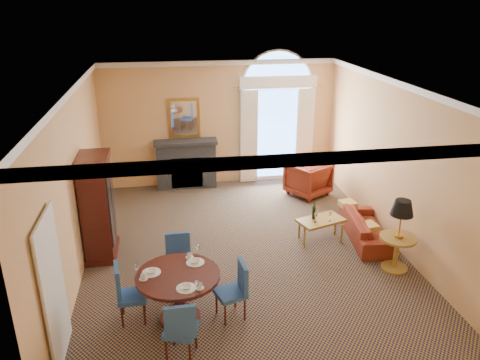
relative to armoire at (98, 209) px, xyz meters
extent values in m
plane|color=#121A3A|center=(2.72, -0.36, -0.95)|extent=(7.50, 7.50, 0.00)
cube|color=#E2AB6B|center=(2.72, 3.39, 0.65)|extent=(6.00, 0.04, 3.20)
cube|color=#E2AB6B|center=(-0.28, -0.36, 0.65)|extent=(0.04, 7.50, 3.20)
cube|color=#E2AB6B|center=(5.72, -0.36, 0.65)|extent=(0.04, 7.50, 3.20)
cube|color=silver|center=(2.72, -0.36, 2.25)|extent=(6.00, 7.50, 0.04)
cube|color=white|center=(2.72, -0.36, 2.19)|extent=(6.00, 7.50, 0.12)
cube|color=white|center=(-0.24, -2.76, 0.08)|extent=(0.08, 0.90, 2.06)
cube|color=#303439|center=(1.82, 3.19, -0.35)|extent=(1.50, 0.40, 1.20)
cube|color=#303439|center=(1.82, 3.16, 0.29)|extent=(1.60, 0.46, 0.08)
cube|color=gold|center=(1.82, 3.36, 0.85)|extent=(0.80, 0.04, 1.00)
cube|color=white|center=(1.82, 3.34, 0.85)|extent=(0.64, 0.02, 0.84)
cube|color=white|center=(4.22, 3.37, 0.30)|extent=(1.90, 0.04, 2.50)
cube|color=#86ABE1|center=(4.22, 3.36, 0.30)|extent=(1.70, 0.02, 2.30)
cylinder|color=white|center=(4.22, 3.37, 1.55)|extent=(1.90, 0.04, 1.90)
cube|color=silver|center=(3.47, 3.25, 0.30)|extent=(0.45, 0.06, 2.45)
cube|color=silver|center=(4.97, 3.25, 0.30)|extent=(0.45, 0.06, 2.45)
cube|color=silver|center=(4.22, 3.25, 1.70)|extent=(2.00, 0.08, 0.30)
cube|color=#37110C|center=(0.00, 0.00, -0.04)|extent=(0.50, 0.92, 1.83)
cube|color=#37110C|center=(0.00, 0.00, 0.95)|extent=(0.57, 1.01, 0.15)
cube|color=#37110C|center=(0.00, 0.00, -0.91)|extent=(0.57, 1.01, 0.09)
cylinder|color=#37110C|center=(1.39, -2.24, -0.18)|extent=(1.26, 1.26, 0.05)
cylinder|color=#37110C|center=(1.39, -2.24, -0.58)|extent=(0.17, 0.17, 0.74)
cylinder|color=#37110C|center=(1.39, -2.24, -0.92)|extent=(0.63, 0.63, 0.06)
cylinder|color=white|center=(1.67, -1.96, -0.15)|extent=(0.28, 0.28, 0.01)
imported|color=white|center=(1.67, -1.96, -0.13)|extent=(0.15, 0.15, 0.04)
imported|color=white|center=(1.60, -1.78, -0.12)|extent=(0.09, 0.09, 0.07)
cylinder|color=white|center=(1.00, -2.14, -0.15)|extent=(0.28, 0.28, 0.01)
imported|color=white|center=(1.00, -2.14, -0.13)|extent=(0.15, 0.15, 0.04)
imported|color=white|center=(0.89, -2.29, -0.12)|extent=(0.09, 0.09, 0.07)
cylinder|color=white|center=(1.49, -2.63, -0.15)|extent=(0.28, 0.28, 0.01)
imported|color=white|center=(1.49, -2.63, -0.13)|extent=(0.15, 0.15, 0.04)
imported|color=white|center=(1.68, -2.65, -0.12)|extent=(0.09, 0.09, 0.07)
cube|color=#234B8C|center=(1.42, -1.39, -0.53)|extent=(0.47, 0.47, 0.07)
cube|color=#234B8C|center=(1.43, -1.20, -0.26)|extent=(0.42, 0.08, 0.50)
cylinder|color=#37110C|center=(1.56, -1.21, -0.76)|extent=(0.03, 0.03, 0.38)
cylinder|color=#37110C|center=(1.24, -1.25, -0.76)|extent=(0.03, 0.03, 0.38)
cylinder|color=#37110C|center=(1.60, -1.53, -0.76)|extent=(0.03, 0.03, 0.38)
cylinder|color=#37110C|center=(1.28, -1.57, -0.76)|extent=(0.03, 0.03, 0.38)
cube|color=#234B8C|center=(1.38, -3.04, -0.53)|extent=(0.53, 0.53, 0.07)
cube|color=#234B8C|center=(1.38, -3.23, -0.26)|extent=(0.42, 0.07, 0.50)
cylinder|color=#37110C|center=(1.17, -3.14, -0.76)|extent=(0.03, 0.03, 0.38)
cylinder|color=#37110C|center=(1.48, -3.24, -0.76)|extent=(0.03, 0.03, 0.38)
cylinder|color=#37110C|center=(1.28, -2.83, -0.76)|extent=(0.03, 0.03, 0.38)
cylinder|color=#37110C|center=(1.59, -2.93, -0.76)|extent=(0.03, 0.03, 0.38)
cube|color=#234B8C|center=(2.17, -2.31, -0.53)|extent=(0.52, 0.52, 0.07)
cube|color=#234B8C|center=(2.36, -2.33, -0.26)|extent=(0.10, 0.42, 0.50)
cylinder|color=#37110C|center=(2.37, -2.42, -0.76)|extent=(0.03, 0.03, 0.38)
cylinder|color=#37110C|center=(2.27, -2.11, -0.76)|extent=(0.03, 0.03, 0.38)
cylinder|color=#37110C|center=(2.06, -2.51, -0.76)|extent=(0.03, 0.03, 0.38)
cylinder|color=#37110C|center=(1.96, -2.20, -0.76)|extent=(0.03, 0.03, 0.38)
cube|color=#234B8C|center=(0.69, -2.14, -0.53)|extent=(0.44, 0.44, 0.07)
cube|color=#234B8C|center=(0.50, -2.12, -0.26)|extent=(0.12, 0.42, 0.50)
cylinder|color=#37110C|center=(0.52, -1.99, -0.76)|extent=(0.03, 0.03, 0.38)
cylinder|color=#37110C|center=(0.53, -2.31, -0.76)|extent=(0.03, 0.03, 0.38)
cylinder|color=#37110C|center=(0.85, -1.97, -0.76)|extent=(0.03, 0.03, 0.38)
cylinder|color=#37110C|center=(0.86, -2.30, -0.76)|extent=(0.03, 0.03, 0.38)
imported|color=maroon|center=(5.27, -0.30, -0.70)|extent=(0.90, 1.83, 0.51)
imported|color=maroon|center=(4.77, 2.18, -0.53)|extent=(1.24, 1.25, 0.84)
cube|color=#A37B31|center=(4.33, -0.17, -0.51)|extent=(1.03, 0.77, 0.05)
cylinder|color=#A37B31|center=(3.94, -0.35, -0.75)|extent=(0.04, 0.04, 0.41)
cylinder|color=#A37B31|center=(4.71, -0.35, -0.75)|extent=(0.04, 0.04, 0.41)
cylinder|color=#A37B31|center=(3.94, 0.02, -0.75)|extent=(0.04, 0.04, 0.41)
cylinder|color=#A37B31|center=(4.71, 0.02, -0.75)|extent=(0.04, 0.04, 0.41)
cylinder|color=#A37B31|center=(5.32, -1.44, -0.32)|extent=(0.65, 0.65, 0.04)
cylinder|color=#A37B31|center=(5.32, -1.44, -0.65)|extent=(0.09, 0.09, 0.61)
cylinder|color=#A37B31|center=(5.32, -1.44, -0.93)|extent=(0.48, 0.48, 0.04)
camera|label=1|loc=(1.33, -8.26, 3.67)|focal=35.00mm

